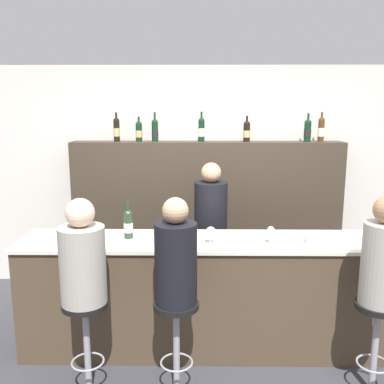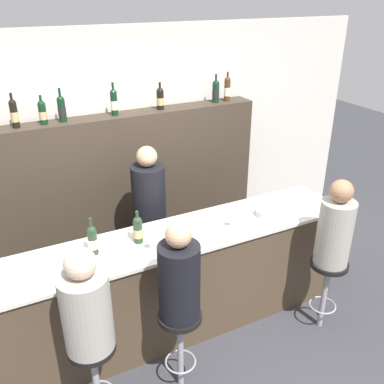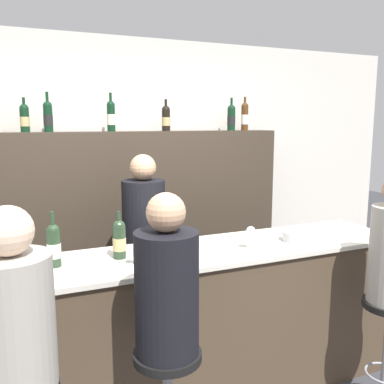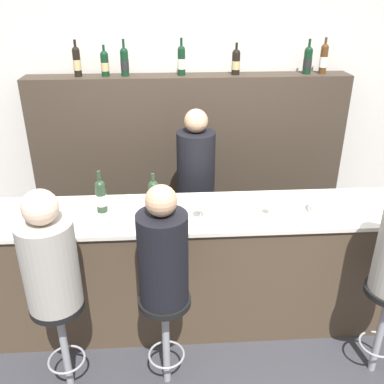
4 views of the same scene
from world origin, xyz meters
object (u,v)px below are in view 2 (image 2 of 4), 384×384
Objects in this scene: guest_seated_left at (86,307)px; wine_glass_2 at (233,216)px; wine_glass_1 at (182,230)px; bartender at (150,225)px; wine_bottle_counter_0 at (92,240)px; wine_bottle_backbar_4 at (160,98)px; bar_stool_middle at (180,332)px; bar_stool_left at (94,363)px; wine_bottle_backbar_6 at (227,89)px; wine_bottle_backbar_0 at (14,113)px; guest_seated_right at (335,228)px; wine_bottle_backbar_3 at (114,102)px; wine_bottle_backbar_1 at (42,112)px; bar_stool_right at (327,278)px; wine_bottle_backbar_2 at (62,109)px; wine_glass_0 at (150,240)px; guest_seated_middle at (179,277)px; metal_bowl at (268,212)px; wine_bottle_counter_1 at (138,229)px; wine_bottle_backbar_5 at (216,91)px.

wine_glass_2 is at bearing 19.37° from guest_seated_left.
bartender is (0.03, 0.82, -0.38)m from wine_glass_1.
wine_bottle_backbar_4 is at bearing 48.07° from wine_bottle_counter_0.
guest_seated_left reaches higher than bar_stool_middle.
wine_bottle_backbar_6 is at bearing 41.24° from bar_stool_left.
wine_bottle_backbar_0 reaches higher than guest_seated_right.
wine_glass_1 is at bearing -131.61° from wine_bottle_backbar_6.
bar_stool_left is at bearing -114.19° from wine_bottle_backbar_3.
bar_stool_middle is (0.50, -1.94, -1.31)m from wine_bottle_backbar_1.
wine_bottle_backbar_6 is 1.80m from wine_glass_2.
wine_bottle_backbar_3 is at bearing 65.81° from guest_seated_left.
bar_stool_right is (1.48, 0.00, 0.00)m from bar_stool_middle.
wine_glass_0 is (0.31, -1.44, -0.78)m from wine_bottle_backbar_2.
guest_seated_middle reaches higher than bar_stool_right.
wine_bottle_backbar_3 is 1.31m from bartender.
wine_glass_2 is 0.19× the size of guest_seated_right.
wine_bottle_backbar_4 reaches higher than wine_bottle_counter_0.
bar_stool_left is at bearing 14.04° from guest_seated_left.
wine_bottle_backbar_4 reaches higher than bar_stool_right.
wine_glass_2 reaches higher than metal_bowl.
guest_seated_middle reaches higher than wine_glass_0.
wine_bottle_backbar_6 is 3.06m from guest_seated_left.
metal_bowl is (1.24, -0.12, -0.09)m from wine_bottle_counter_1.
wine_bottle_backbar_6 is (2.30, -0.00, 0.00)m from wine_bottle_backbar_0.
bar_stool_left is at bearing -126.15° from bartender.
wine_bottle_counter_1 is at bearing 47.25° from bar_stool_left.
wine_glass_2 is at bearing 144.77° from guest_seated_right.
wine_bottle_counter_1 is 1.68m from guest_seated_right.
wine_glass_0 is at bearing 37.63° from guest_seated_left.
wine_glass_2 is at bearing -175.04° from metal_bowl.
wine_bottle_counter_1 is 1.77m from bar_stool_right.
wine_bottle_backbar_5 is 2.95m from guest_seated_left.
wine_glass_2 is (1.27, -1.44, -0.74)m from wine_bottle_backbar_1.
wine_bottle_backbar_6 is 1.45× the size of metal_bowl.
bar_stool_right is at bearing -35.23° from wine_glass_2.
bar_stool_right is at bearing -47.13° from wine_bottle_backbar_2.
metal_bowl is 0.29× the size of guest_seated_left.
wine_bottle_backbar_0 reaches higher than guest_seated_middle.
wine_bottle_backbar_1 reaches higher than bartender.
wine_bottle_backbar_0 is 1.92m from wine_glass_1.
wine_glass_1 is at bearing 28.26° from bar_stool_left.
wine_bottle_backbar_5 is (2.15, -0.00, -0.01)m from wine_bottle_backbar_0.
bar_stool_middle is at bearing 0.00° from guest_seated_left.
bar_stool_middle is (0.67, 0.00, 0.00)m from bar_stool_left.
wine_bottle_backbar_3 is 1.19m from wine_bottle_backbar_5.
wine_bottle_backbar_1 is at bearing 180.00° from wine_bottle_backbar_4.
wine_bottle_backbar_1 is 2.11m from guest_seated_left.
wine_bottle_backbar_6 is 2.81m from bar_stool_middle.
wine_bottle_backbar_5 reaches higher than guest_seated_left.
wine_bottle_backbar_6 is (2.05, 0.00, 0.02)m from wine_bottle_backbar_1.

